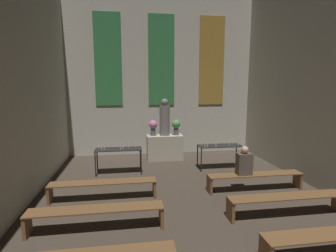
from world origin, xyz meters
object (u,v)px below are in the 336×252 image
object	(u,v)px
flower_vase_right	(176,126)
pew_third_right	(287,201)
pew_back_right	(255,178)
pew_back_left	(103,186)
flower_vase_left	(153,126)
pew_third_left	(96,214)
altar	(165,147)
statue	(165,119)
candle_rack_right	(220,148)
candle_rack_left	(118,152)
person_seated	(244,162)

from	to	relation	value
flower_vase_right	pew_third_right	distance (m)	4.78
pew_third_right	pew_back_right	xyz separation A→B (m)	(0.00, 1.34, 0.00)
pew_back_left	pew_back_right	xyz separation A→B (m)	(3.70, 0.00, 0.00)
flower_vase_left	pew_third_left	size ratio (longest dim) A/B	0.22
altar	pew_third_left	distance (m)	4.84
statue	pew_back_left	world-z (taller)	statue
candle_rack_right	pew_third_right	size ratio (longest dim) A/B	0.57
candle_rack_left	candle_rack_right	xyz separation A→B (m)	(3.13, -0.00, 0.00)
person_seated	pew_third_left	bearing A→B (deg)	-158.51
flower_vase_right	flower_vase_left	bearing A→B (deg)	180.00
candle_rack_left	pew_third_right	size ratio (longest dim) A/B	0.57
pew_third_left	pew_back_left	bearing A→B (deg)	90.00
altar	pew_third_left	size ratio (longest dim) A/B	0.52
candle_rack_left	flower_vase_right	bearing A→B (deg)	33.81
flower_vase_left	candle_rack_left	size ratio (longest dim) A/B	0.40
pew_back_left	flower_vase_left	bearing A→B (deg)	65.31
flower_vase_right	pew_third_left	xyz separation A→B (m)	(-2.26, -4.47, -0.88)
pew_back_right	flower_vase_right	bearing A→B (deg)	114.69
flower_vase_left	pew_third_right	size ratio (longest dim) A/B	0.22
altar	statue	world-z (taller)	statue
candle_rack_right	pew_back_right	distance (m)	1.87
flower_vase_left	pew_back_left	bearing A→B (deg)	-114.69
altar	pew_third_right	bearing A→B (deg)	-67.54
person_seated	flower_vase_right	bearing A→B (deg)	109.97
flower_vase_right	candle_rack_right	size ratio (longest dim) A/B	0.40
pew_back_right	person_seated	world-z (taller)	person_seated
statue	flower_vase_left	world-z (taller)	statue
candle_rack_right	pew_back_right	size ratio (longest dim) A/B	0.57
candle_rack_right	pew_third_right	xyz separation A→B (m)	(0.29, -3.15, -0.34)
candle_rack_right	pew_third_left	bearing A→B (deg)	-137.30
flower_vase_left	candle_rack_right	distance (m)	2.43
flower_vase_right	pew_back_left	distance (m)	3.96
pew_third_left	pew_back_right	world-z (taller)	same
candle_rack_right	statue	bearing A→B (deg)	139.76
pew_third_left	pew_third_right	size ratio (longest dim) A/B	1.00
pew_third_right	pew_third_left	bearing A→B (deg)	180.00
pew_back_right	pew_third_right	bearing A→B (deg)	-90.00
flower_vase_left	pew_third_left	world-z (taller)	flower_vase_left
flower_vase_left	person_seated	xyz separation A→B (m)	(1.95, -3.14, -0.47)
candle_rack_left	pew_back_left	bearing A→B (deg)	-98.92
flower_vase_left	pew_back_right	distance (m)	3.96
candle_rack_right	person_seated	world-z (taller)	person_seated
altar	statue	bearing A→B (deg)	0.00
pew_third_left	flower_vase_left	bearing A→B (deg)	72.13
flower_vase_right	candle_rack_left	world-z (taller)	flower_vase_right
candle_rack_right	person_seated	bearing A→B (deg)	-90.55
flower_vase_right	person_seated	xyz separation A→B (m)	(1.14, -3.14, -0.47)
altar	statue	distance (m)	1.02
pew_third_left	person_seated	size ratio (longest dim) A/B	3.35
candle_rack_left	candle_rack_right	bearing A→B (deg)	-0.06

